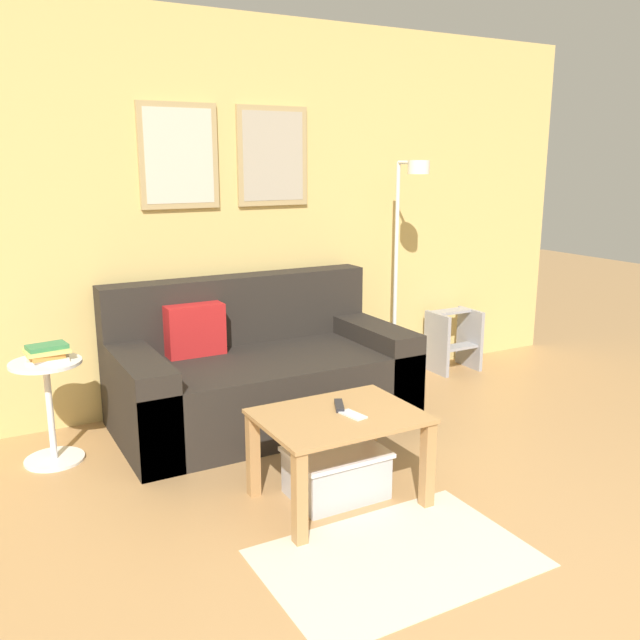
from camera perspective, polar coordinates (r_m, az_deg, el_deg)
name	(u,v)px	position (r m, az deg, el deg)	size (l,w,h in m)	color
wall_back	(240,214)	(4.63, -6.71, 8.90)	(5.60, 0.09, 2.55)	#D6B76B
area_rug	(397,558)	(3.04, 6.48, -19.27)	(1.13, 0.75, 0.01)	beige
couch	(259,375)	(4.34, -5.15, -4.64)	(1.82, 0.95, 0.89)	#28231E
coffee_table	(339,433)	(3.31, 1.61, -9.46)	(0.76, 0.58, 0.45)	#AD7F4C
storage_bin	(336,473)	(3.45, 1.37, -12.73)	(0.47, 0.36, 0.24)	#B2B2B7
floor_lamp	(404,261)	(4.83, 7.12, 4.95)	(0.25, 0.43, 1.63)	white
side_table	(49,402)	(4.01, -21.85, -6.40)	(0.38, 0.38, 0.58)	white
book_stack	(47,353)	(3.95, -22.01, -2.56)	(0.24, 0.19, 0.09)	silver
remote_control	(339,406)	(3.35, 1.63, -7.22)	(0.04, 0.15, 0.02)	#232328
cell_phone	(353,415)	(3.26, 2.78, -7.97)	(0.07, 0.14, 0.01)	silver
step_stool	(454,339)	(5.46, 11.18, -1.58)	(0.36, 0.29, 0.48)	#99999E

